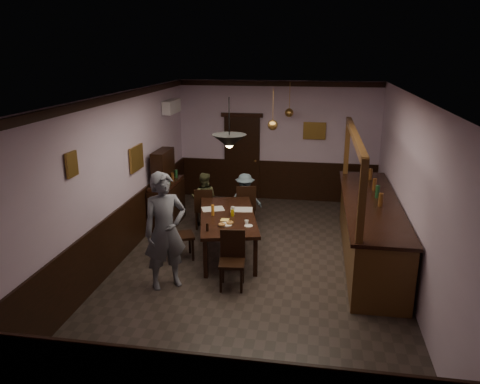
% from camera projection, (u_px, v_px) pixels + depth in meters
% --- Properties ---
extents(room, '(5.01, 8.01, 3.01)m').
position_uv_depth(room, '(257.00, 185.00, 7.95)').
color(room, '#2D2621').
rests_on(room, ground).
extents(dining_table, '(1.48, 2.37, 0.75)m').
position_uv_depth(dining_table, '(228.00, 218.00, 8.74)').
color(dining_table, black).
rests_on(dining_table, ground).
extents(chair_far_left, '(0.45, 0.45, 0.90)m').
position_uv_depth(chair_far_left, '(204.00, 207.00, 9.99)').
color(chair_far_left, black).
rests_on(chair_far_left, ground).
extents(chair_far_right, '(0.49, 0.49, 0.96)m').
position_uv_depth(chair_far_right, '(246.00, 204.00, 10.03)').
color(chair_far_right, black).
rests_on(chair_far_right, ground).
extents(chair_near, '(0.44, 0.44, 0.93)m').
position_uv_depth(chair_near, '(232.00, 257.00, 7.53)').
color(chair_near, black).
rests_on(chair_near, ground).
extents(chair_side, '(0.55, 0.55, 0.95)m').
position_uv_depth(chair_side, '(178.00, 232.00, 8.52)').
color(chair_side, black).
rests_on(chair_side, ground).
extents(person_standing, '(0.83, 0.78, 1.91)m').
position_uv_depth(person_standing, '(165.00, 231.00, 7.40)').
color(person_standing, slate).
rests_on(person_standing, ground).
extents(person_seated_left, '(0.59, 0.47, 1.17)m').
position_uv_depth(person_seated_left, '(204.00, 199.00, 10.22)').
color(person_seated_left, '#4E5231').
rests_on(person_seated_left, ground).
extents(person_seated_right, '(0.77, 0.49, 1.13)m').
position_uv_depth(person_seated_right, '(245.00, 199.00, 10.29)').
color(person_seated_right, slate).
rests_on(person_seated_right, ground).
extents(newspaper_left, '(0.50, 0.43, 0.01)m').
position_uv_depth(newspaper_left, '(213.00, 209.00, 9.05)').
color(newspaper_left, silver).
rests_on(newspaper_left, dining_table).
extents(newspaper_right, '(0.46, 0.35, 0.01)m').
position_uv_depth(newspaper_right, '(242.00, 210.00, 9.01)').
color(newspaper_right, silver).
rests_on(newspaper_right, dining_table).
extents(napkin, '(0.18, 0.18, 0.00)m').
position_uv_depth(napkin, '(225.00, 220.00, 8.48)').
color(napkin, '#FBD25C').
rests_on(napkin, dining_table).
extents(saucer, '(0.15, 0.15, 0.01)m').
position_uv_depth(saucer, '(249.00, 226.00, 8.18)').
color(saucer, white).
rests_on(saucer, dining_table).
extents(coffee_cup, '(0.10, 0.10, 0.07)m').
position_uv_depth(coffee_cup, '(247.00, 222.00, 8.23)').
color(coffee_cup, white).
rests_on(coffee_cup, saucer).
extents(pastry_plate, '(0.22, 0.22, 0.01)m').
position_uv_depth(pastry_plate, '(226.00, 224.00, 8.23)').
color(pastry_plate, white).
rests_on(pastry_plate, dining_table).
extents(pastry_ring_a, '(0.13, 0.13, 0.04)m').
position_uv_depth(pastry_ring_a, '(222.00, 224.00, 8.16)').
color(pastry_ring_a, '#C68C47').
rests_on(pastry_ring_a, pastry_plate).
extents(pastry_ring_b, '(0.13, 0.13, 0.04)m').
position_uv_depth(pastry_ring_b, '(230.00, 223.00, 8.25)').
color(pastry_ring_b, '#C68C47').
rests_on(pastry_ring_b, pastry_plate).
extents(soda_can, '(0.07, 0.07, 0.12)m').
position_uv_depth(soda_can, '(232.00, 213.00, 8.66)').
color(soda_can, yellow).
rests_on(soda_can, dining_table).
extents(beer_glass, '(0.06, 0.06, 0.20)m').
position_uv_depth(beer_glass, '(213.00, 210.00, 8.69)').
color(beer_glass, '#BF721E').
rests_on(beer_glass, dining_table).
extents(water_glass, '(0.06, 0.06, 0.15)m').
position_uv_depth(water_glass, '(233.00, 210.00, 8.75)').
color(water_glass, silver).
rests_on(water_glass, dining_table).
extents(pepper_mill, '(0.04, 0.04, 0.14)m').
position_uv_depth(pepper_mill, '(207.00, 227.00, 7.94)').
color(pepper_mill, black).
rests_on(pepper_mill, dining_table).
extents(sideboard, '(0.45, 1.26, 1.67)m').
position_uv_depth(sideboard, '(166.00, 196.00, 10.15)').
color(sideboard, black).
rests_on(sideboard, ground).
extents(bar_counter, '(0.97, 4.16, 2.34)m').
position_uv_depth(bar_counter, '(370.00, 228.00, 8.54)').
color(bar_counter, '#4D2D14').
rests_on(bar_counter, ground).
extents(door_back, '(0.90, 0.06, 2.10)m').
position_uv_depth(door_back, '(242.00, 158.00, 11.95)').
color(door_back, black).
rests_on(door_back, ground).
extents(ac_unit, '(0.20, 0.85, 0.30)m').
position_uv_depth(ac_unit, '(172.00, 107.00, 10.78)').
color(ac_unit, white).
rests_on(ac_unit, ground).
extents(picture_left_small, '(0.04, 0.28, 0.36)m').
position_uv_depth(picture_left_small, '(72.00, 164.00, 6.63)').
color(picture_left_small, olive).
rests_on(picture_left_small, ground).
extents(picture_left_large, '(0.04, 0.62, 0.48)m').
position_uv_depth(picture_left_large, '(137.00, 158.00, 9.03)').
color(picture_left_large, olive).
rests_on(picture_left_large, ground).
extents(picture_back, '(0.55, 0.04, 0.42)m').
position_uv_depth(picture_back, '(314.00, 131.00, 11.46)').
color(picture_back, olive).
rests_on(picture_back, ground).
extents(pendant_iron, '(0.56, 0.56, 0.81)m').
position_uv_depth(pendant_iron, '(229.00, 141.00, 7.51)').
color(pendant_iron, black).
rests_on(pendant_iron, ground).
extents(pendant_brass_mid, '(0.20, 0.20, 0.81)m').
position_uv_depth(pendant_brass_mid, '(273.00, 125.00, 9.11)').
color(pendant_brass_mid, '#BF8C3F').
rests_on(pendant_brass_mid, ground).
extents(pendant_brass_far, '(0.20, 0.20, 0.81)m').
position_uv_depth(pendant_brass_far, '(289.00, 113.00, 10.87)').
color(pendant_brass_far, '#BF8C3F').
rests_on(pendant_brass_far, ground).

